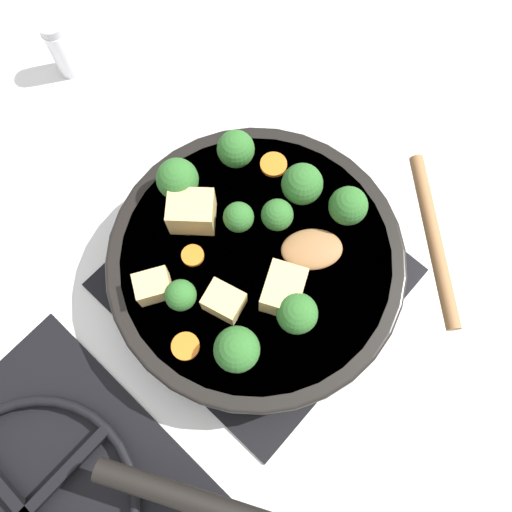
# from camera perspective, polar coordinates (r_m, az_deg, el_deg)

# --- Properties ---
(ground_plane) EXTENTS (2.40, 2.40, 0.00)m
(ground_plane) POSITION_cam_1_polar(r_m,az_deg,el_deg) (0.63, 0.00, -2.53)
(ground_plane) COLOR silver
(front_burner_grate) EXTENTS (0.31, 0.31, 0.03)m
(front_burner_grate) POSITION_cam_1_polar(r_m,az_deg,el_deg) (0.62, 0.00, -2.21)
(front_burner_grate) COLOR black
(front_burner_grate) RESTS_ON ground_plane
(rear_burner_grate) EXTENTS (0.31, 0.31, 0.03)m
(rear_burner_grate) POSITION_cam_1_polar(r_m,az_deg,el_deg) (0.65, -24.50, -25.12)
(rear_burner_grate) COLOR black
(rear_burner_grate) RESTS_ON ground_plane
(skillet_pan) EXTENTS (0.37, 0.45, 0.06)m
(skillet_pan) POSITION_cam_1_polar(r_m,az_deg,el_deg) (0.58, -0.06, -1.04)
(skillet_pan) COLOR black
(skillet_pan) RESTS_ON front_burner_grate
(wooden_spoon) EXTENTS (0.21, 0.22, 0.02)m
(wooden_spoon) POSITION_cam_1_polar(r_m,az_deg,el_deg) (0.56, 13.66, 1.40)
(wooden_spoon) COLOR olive
(wooden_spoon) RESTS_ON skillet_pan
(tofu_cube_center_large) EXTENTS (0.04, 0.04, 0.03)m
(tofu_cube_center_large) POSITION_cam_1_polar(r_m,az_deg,el_deg) (0.52, -3.67, -5.22)
(tofu_cube_center_large) COLOR #DBB770
(tofu_cube_center_large) RESTS_ON skillet_pan
(tofu_cube_near_handle) EXTENTS (0.04, 0.05, 0.03)m
(tofu_cube_near_handle) POSITION_cam_1_polar(r_m,az_deg,el_deg) (0.54, -11.65, -3.42)
(tofu_cube_near_handle) COLOR #DBB770
(tofu_cube_near_handle) RESTS_ON skillet_pan
(tofu_cube_east_chunk) EXTENTS (0.06, 0.06, 0.04)m
(tofu_cube_east_chunk) POSITION_cam_1_polar(r_m,az_deg,el_deg) (0.52, 3.16, -3.91)
(tofu_cube_east_chunk) COLOR #DBB770
(tofu_cube_east_chunk) RESTS_ON skillet_pan
(tofu_cube_west_chunk) EXTENTS (0.06, 0.06, 0.04)m
(tofu_cube_west_chunk) POSITION_cam_1_polar(r_m,az_deg,el_deg) (0.55, -7.37, 5.06)
(tofu_cube_west_chunk) COLOR #DBB770
(tofu_cube_west_chunk) RESTS_ON skillet_pan
(broccoli_floret_near_spoon) EXTENTS (0.05, 0.05, 0.05)m
(broccoli_floret_near_spoon) POSITION_cam_1_polar(r_m,az_deg,el_deg) (0.56, -8.95, 8.65)
(broccoli_floret_near_spoon) COLOR #709956
(broccoli_floret_near_spoon) RESTS_ON skillet_pan
(broccoli_floret_center_top) EXTENTS (0.04, 0.04, 0.05)m
(broccoli_floret_center_top) POSITION_cam_1_polar(r_m,az_deg,el_deg) (0.58, -2.33, 12.10)
(broccoli_floret_center_top) COLOR #709956
(broccoli_floret_center_top) RESTS_ON skillet_pan
(broccoli_floret_east_rim) EXTENTS (0.03, 0.03, 0.04)m
(broccoli_floret_east_rim) POSITION_cam_1_polar(r_m,az_deg,el_deg) (0.54, -2.01, 4.42)
(broccoli_floret_east_rim) COLOR #709956
(broccoli_floret_east_rim) RESTS_ON skillet_pan
(broccoli_floret_west_rim) EXTENTS (0.04, 0.04, 0.05)m
(broccoli_floret_west_rim) POSITION_cam_1_polar(r_m,az_deg,el_deg) (0.55, 10.48, 5.63)
(broccoli_floret_west_rim) COLOR #709956
(broccoli_floret_west_rim) RESTS_ON skillet_pan
(broccoli_floret_north_edge) EXTENTS (0.04, 0.04, 0.05)m
(broccoli_floret_north_edge) POSITION_cam_1_polar(r_m,az_deg,el_deg) (0.51, 4.71, -6.57)
(broccoli_floret_north_edge) COLOR #709956
(broccoli_floret_north_edge) RESTS_ON skillet_pan
(broccoli_floret_south_cluster) EXTENTS (0.05, 0.05, 0.05)m
(broccoli_floret_south_cluster) POSITION_cam_1_polar(r_m,az_deg,el_deg) (0.56, 5.29, 8.17)
(broccoli_floret_south_cluster) COLOR #709956
(broccoli_floret_south_cluster) RESTS_ON skillet_pan
(broccoli_floret_mid_floret) EXTENTS (0.04, 0.04, 0.04)m
(broccoli_floret_mid_floret) POSITION_cam_1_polar(r_m,az_deg,el_deg) (0.54, 2.44, 4.68)
(broccoli_floret_mid_floret) COLOR #709956
(broccoli_floret_mid_floret) RESTS_ON skillet_pan
(broccoli_floret_small_inner) EXTENTS (0.05, 0.05, 0.05)m
(broccoli_floret_small_inner) POSITION_cam_1_polar(r_m,az_deg,el_deg) (0.50, -2.21, -10.62)
(broccoli_floret_small_inner) COLOR #709956
(broccoli_floret_small_inner) RESTS_ON skillet_pan
(broccoli_floret_tall_stem) EXTENTS (0.03, 0.03, 0.04)m
(broccoli_floret_tall_stem) POSITION_cam_1_polar(r_m,az_deg,el_deg) (0.52, -8.60, -4.48)
(broccoli_floret_tall_stem) COLOR #709956
(broccoli_floret_tall_stem) RESTS_ON skillet_pan
(carrot_slice_orange_thin) EXTENTS (0.03, 0.03, 0.01)m
(carrot_slice_orange_thin) POSITION_cam_1_polar(r_m,az_deg,el_deg) (0.55, -7.24, 0.06)
(carrot_slice_orange_thin) COLOR orange
(carrot_slice_orange_thin) RESTS_ON skillet_pan
(carrot_slice_near_center) EXTENTS (0.03, 0.03, 0.01)m
(carrot_slice_near_center) POSITION_cam_1_polar(r_m,az_deg,el_deg) (0.60, 2.02, 10.41)
(carrot_slice_near_center) COLOR orange
(carrot_slice_near_center) RESTS_ON skillet_pan
(carrot_slice_edge_slice) EXTENTS (0.03, 0.03, 0.01)m
(carrot_slice_edge_slice) POSITION_cam_1_polar(r_m,az_deg,el_deg) (0.53, -8.06, -10.18)
(carrot_slice_edge_slice) COLOR orange
(carrot_slice_edge_slice) RESTS_ON skillet_pan
(salt_shaker) EXTENTS (0.04, 0.04, 0.09)m
(salt_shaker) POSITION_cam_1_polar(r_m,az_deg,el_deg) (0.80, -21.29, 21.25)
(salt_shaker) COLOR white
(salt_shaker) RESTS_ON ground_plane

